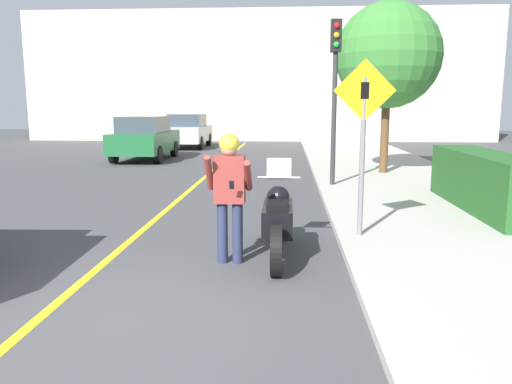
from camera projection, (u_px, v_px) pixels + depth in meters
ground_plane at (94, 325)px, 4.75m from camera, size 80.00×80.00×0.00m
sidewalk_curb at (464, 227)px, 8.37m from camera, size 4.40×44.00×0.11m
road_center_line at (174, 203)px, 10.68m from camera, size 0.12×36.00×0.01m
building_backdrop at (258, 76)px, 29.67m from camera, size 28.00×1.20×7.64m
motorcycle at (278, 221)px, 6.84m from camera, size 0.62×2.24×1.31m
person_biker at (229, 185)px, 6.47m from camera, size 0.59×0.47×1.72m
crossing_sign at (363, 131)px, 7.37m from camera, size 0.91×0.08×2.62m
traffic_light at (335, 72)px, 12.11m from camera, size 0.26×0.30×4.00m
hedge_row at (486, 181)px, 9.49m from camera, size 0.90×4.06×1.07m
street_tree at (388, 56)px, 14.33m from camera, size 3.03×3.03×4.91m
parked_car_green at (145, 138)px, 19.33m from camera, size 1.88×4.20×1.68m
parked_car_silver at (188, 131)px, 25.06m from camera, size 1.88×4.20×1.68m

